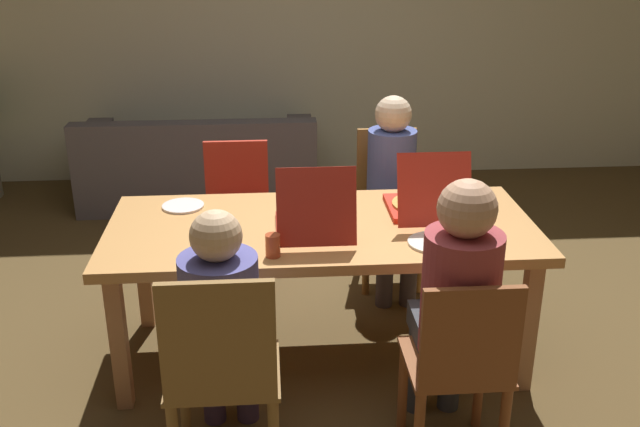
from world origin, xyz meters
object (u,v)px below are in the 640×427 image
pizza_box_1 (424,203)px  drinking_glass_0 (332,191)px  plate_0 (183,206)px  person_2 (393,180)px  chair_3 (237,209)px  drinking_glass_1 (466,218)px  dining_table (322,238)px  chair_1 (222,372)px  person_1 (222,316)px  person_0 (456,296)px  chair_0 (460,367)px  pizza_box_0 (314,222)px  couch (200,168)px  plate_1 (434,243)px  chair_2 (387,202)px  drinking_glass_2 (273,246)px

pizza_box_1 → drinking_glass_0: 0.49m
plate_0 → person_2: bearing=21.0°
chair_3 → drinking_glass_1: bearing=-43.5°
dining_table → chair_3: (-0.45, 0.93, -0.20)m
chair_1 → person_1: bearing=90.0°
person_0 → person_1: 0.93m
chair_1 → chair_0: bearing=0.4°
pizza_box_0 → couch: (-0.76, 2.40, -0.52)m
chair_3 → dining_table: bearing=-64.1°
chair_3 → plate_1: bearing=-51.6°
dining_table → person_0: person_0 is taller
chair_0 → chair_1: chair_1 is taller
chair_0 → chair_1: bearing=-179.6°
pizza_box_1 → couch: size_ratio=0.26×
person_1 → chair_3: 1.69m
chair_0 → couch: chair_0 is taller
pizza_box_0 → drinking_glass_0: size_ratio=3.21×
pizza_box_0 → plate_0: pizza_box_0 is taller
person_1 → drinking_glass_1: (1.13, 0.60, 0.14)m
chair_2 → drinking_glass_1: bearing=-79.2°
chair_0 → person_1: person_1 is taller
chair_0 → drinking_glass_1: size_ratio=6.22×
plate_0 → chair_3: bearing=69.0°
chair_0 → person_1: size_ratio=0.78×
drinking_glass_0 → pizza_box_0: bearing=-107.5°
chair_2 → drinking_glass_1: (0.20, -1.03, 0.31)m
person_0 → drinking_glass_2: person_0 is taller
chair_0 → plate_1: chair_0 is taller
chair_1 → person_2: person_2 is taller
person_2 → drinking_glass_0: bearing=-131.7°
drinking_glass_0 → chair_2: bearing=56.2°
pizza_box_0 → pizza_box_1: (0.58, 0.20, -0.00)m
pizza_box_1 → drinking_glass_0: (-0.46, 0.17, 0.02)m
dining_table → plate_0: plate_0 is taller
chair_0 → pizza_box_1: bearing=87.0°
person_0 → chair_1: (-0.93, -0.14, -0.21)m
person_1 → chair_0: bearing=-8.8°
person_1 → person_2: 1.75m
person_2 → couch: (-1.28, 1.57, -0.42)m
person_1 → drinking_glass_1: 1.29m
chair_0 → person_0: bearing=90.0°
person_0 → chair_0: bearing=-90.0°
couch → person_0: bearing=-67.2°
chair_0 → chair_1: (-0.93, -0.01, 0.03)m
pizza_box_0 → chair_0: bearing=-56.5°
drinking_glass_2 → person_0: bearing=-29.0°
chair_0 → couch: 3.45m
chair_0 → chair_3: bearing=117.2°
chair_0 → couch: bearing=111.9°
chair_1 → couch: bearing=96.3°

